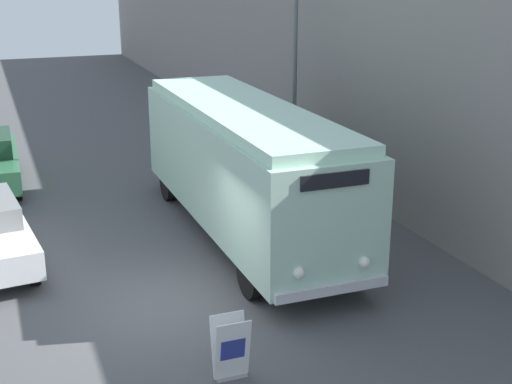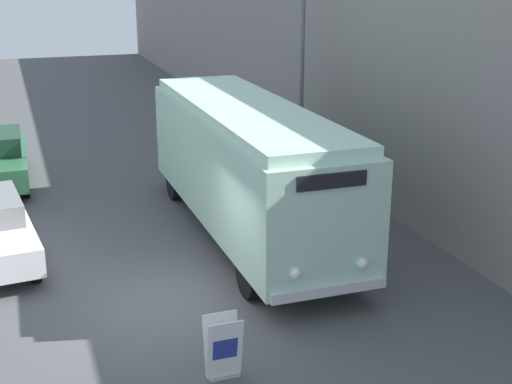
# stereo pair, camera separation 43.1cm
# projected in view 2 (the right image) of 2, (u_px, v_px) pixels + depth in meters

# --- Properties ---
(ground_plane) EXTENTS (80.00, 80.00, 0.00)m
(ground_plane) POSITION_uv_depth(u_px,v_px,m) (163.00, 305.00, 14.10)
(ground_plane) COLOR #4C4C4F
(building_wall_right) EXTENTS (0.30, 60.00, 6.21)m
(building_wall_right) POSITION_uv_depth(u_px,v_px,m) (298.00, 65.00, 24.31)
(building_wall_right) COLOR gray
(building_wall_right) RESTS_ON ground_plane
(vintage_bus) EXTENTS (2.47, 9.57, 3.25)m
(vintage_bus) POSITION_uv_depth(u_px,v_px,m) (247.00, 163.00, 17.18)
(vintage_bus) COLOR black
(vintage_bus) RESTS_ON ground_plane
(sign_board) EXTENTS (0.59, 0.40, 1.07)m
(sign_board) POSITION_uv_depth(u_px,v_px,m) (223.00, 348.00, 11.52)
(sign_board) COLOR gray
(sign_board) RESTS_ON ground_plane
(streetlamp) EXTENTS (0.36, 0.36, 7.39)m
(streetlamp) POSITION_uv_depth(u_px,v_px,m) (303.00, 26.00, 20.51)
(streetlamp) COLOR #595E60
(streetlamp) RESTS_ON ground_plane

